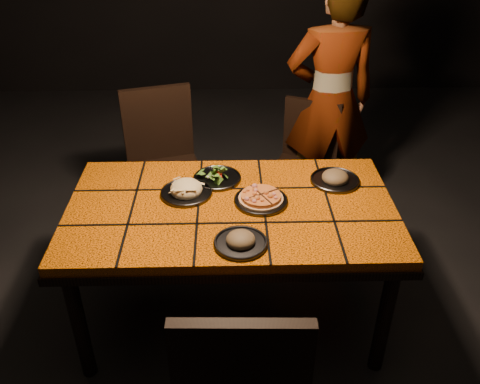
{
  "coord_description": "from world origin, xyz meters",
  "views": [
    {
      "loc": [
        -0.01,
        -2.06,
        2.14
      ],
      "look_at": [
        0.04,
        0.01,
        0.82
      ],
      "focal_mm": 38.0,
      "sensor_mm": 36.0,
      "label": 1
    }
  ],
  "objects_px": {
    "dining_table": "(231,218)",
    "chair_far_right": "(306,155)",
    "chair_near": "(241,383)",
    "plate_pasta": "(186,190)",
    "diner": "(330,101)",
    "plate_pizza": "(261,199)",
    "chair_far_left": "(163,155)"
  },
  "relations": [
    {
      "from": "diner",
      "to": "plate_pizza",
      "type": "xyz_separation_m",
      "value": [
        -0.53,
        -1.08,
        -0.06
      ]
    },
    {
      "from": "dining_table",
      "to": "plate_pasta",
      "type": "xyz_separation_m",
      "value": [
        -0.22,
        0.11,
        0.1
      ]
    },
    {
      "from": "chair_far_right",
      "to": "plate_pizza",
      "type": "relative_size",
      "value": 2.85
    },
    {
      "from": "diner",
      "to": "plate_pasta",
      "type": "relative_size",
      "value": 6.34
    },
    {
      "from": "diner",
      "to": "chair_far_left",
      "type": "bearing_deg",
      "value": 6.86
    },
    {
      "from": "diner",
      "to": "plate_pasta",
      "type": "distance_m",
      "value": 1.34
    },
    {
      "from": "chair_far_left",
      "to": "plate_pizza",
      "type": "relative_size",
      "value": 3.32
    },
    {
      "from": "chair_far_left",
      "to": "chair_far_right",
      "type": "height_order",
      "value": "chair_far_left"
    },
    {
      "from": "chair_near",
      "to": "diner",
      "type": "xyz_separation_m",
      "value": [
        0.65,
        1.99,
        0.26
      ]
    },
    {
      "from": "chair_far_left",
      "to": "plate_pasta",
      "type": "xyz_separation_m",
      "value": [
        0.21,
        -0.75,
        0.2
      ]
    },
    {
      "from": "chair_far_left",
      "to": "plate_pasta",
      "type": "relative_size",
      "value": 3.78
    },
    {
      "from": "dining_table",
      "to": "chair_near",
      "type": "distance_m",
      "value": 0.89
    },
    {
      "from": "dining_table",
      "to": "chair_far_right",
      "type": "bearing_deg",
      "value": 62.01
    },
    {
      "from": "dining_table",
      "to": "plate_pizza",
      "type": "relative_size",
      "value": 5.41
    },
    {
      "from": "dining_table",
      "to": "plate_pizza",
      "type": "height_order",
      "value": "plate_pizza"
    },
    {
      "from": "diner",
      "to": "plate_pizza",
      "type": "distance_m",
      "value": 1.2
    },
    {
      "from": "dining_table",
      "to": "diner",
      "type": "xyz_separation_m",
      "value": [
        0.67,
        1.11,
        0.16
      ]
    },
    {
      "from": "chair_near",
      "to": "dining_table",
      "type": "bearing_deg",
      "value": -86.63
    },
    {
      "from": "chair_far_right",
      "to": "diner",
      "type": "xyz_separation_m",
      "value": [
        0.15,
        0.12,
        0.34
      ]
    },
    {
      "from": "plate_pasta",
      "to": "chair_far_left",
      "type": "bearing_deg",
      "value": 105.65
    },
    {
      "from": "chair_near",
      "to": "chair_far_right",
      "type": "height_order",
      "value": "chair_near"
    },
    {
      "from": "chair_far_left",
      "to": "plate_pizza",
      "type": "xyz_separation_m",
      "value": [
        0.58,
        -0.84,
        0.2
      ]
    },
    {
      "from": "chair_near",
      "to": "plate_pizza",
      "type": "xyz_separation_m",
      "value": [
        0.12,
        0.91,
        0.19
      ]
    },
    {
      "from": "chair_far_left",
      "to": "dining_table",
      "type": "bearing_deg",
      "value": -79.18
    },
    {
      "from": "dining_table",
      "to": "chair_far_left",
      "type": "height_order",
      "value": "chair_far_left"
    },
    {
      "from": "chair_far_right",
      "to": "diner",
      "type": "bearing_deg",
      "value": 61.97
    },
    {
      "from": "chair_far_right",
      "to": "plate_pizza",
      "type": "distance_m",
      "value": 1.07
    },
    {
      "from": "chair_far_left",
      "to": "plate_pasta",
      "type": "bearing_deg",
      "value": -90.4
    },
    {
      "from": "chair_near",
      "to": "plate_pasta",
      "type": "xyz_separation_m",
      "value": [
        -0.25,
        1.0,
        0.2
      ]
    },
    {
      "from": "diner",
      "to": "plate_pasta",
      "type": "xyz_separation_m",
      "value": [
        -0.9,
        -1.0,
        -0.06
      ]
    },
    {
      "from": "chair_near",
      "to": "diner",
      "type": "bearing_deg",
      "value": -106.23
    },
    {
      "from": "plate_pizza",
      "to": "plate_pasta",
      "type": "xyz_separation_m",
      "value": [
        -0.37,
        0.08,
        0.01
      ]
    }
  ]
}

